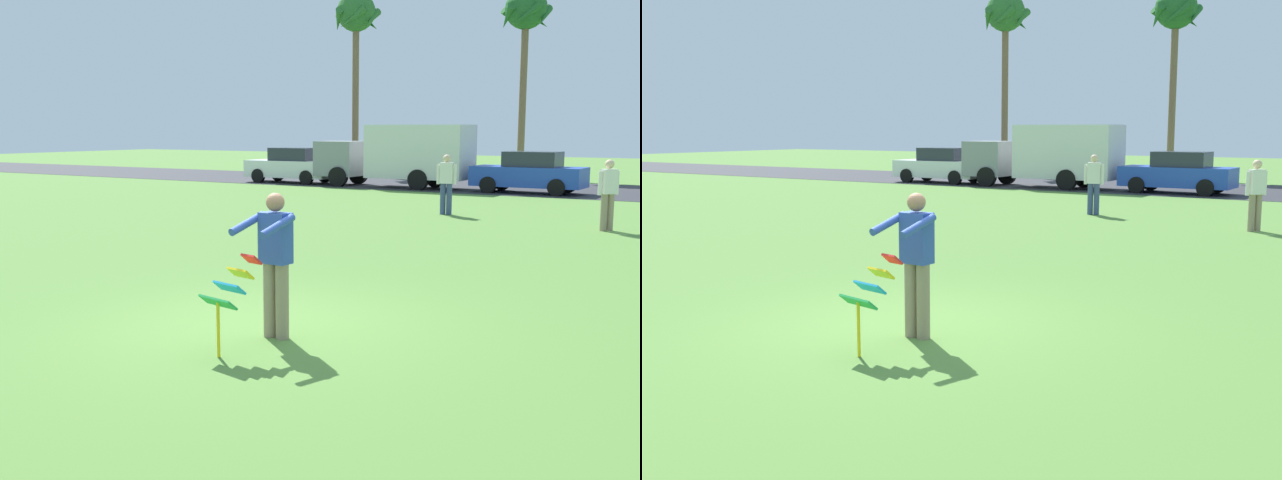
# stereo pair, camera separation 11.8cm
# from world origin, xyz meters

# --- Properties ---
(ground_plane) EXTENTS (120.00, 120.00, 0.00)m
(ground_plane) POSITION_xyz_m (0.00, 0.00, 0.00)
(ground_plane) COLOR #568438
(road_strip) EXTENTS (120.00, 8.00, 0.01)m
(road_strip) POSITION_xyz_m (0.00, 23.81, 0.01)
(road_strip) COLOR #2D2D33
(road_strip) RESTS_ON ground
(person_kite_flyer) EXTENTS (0.56, 0.67, 1.73)m
(person_kite_flyer) POSITION_xyz_m (0.52, -0.38, 0.95)
(person_kite_flyer) COLOR gray
(person_kite_flyer) RESTS_ON ground
(kite_held) EXTENTS (0.53, 0.69, 1.08)m
(kite_held) POSITION_xyz_m (0.46, -1.17, 0.72)
(kite_held) COLOR red
(kite_held) RESTS_ON ground
(parked_car_white) EXTENTS (4.21, 1.86, 1.60)m
(parked_car_white) POSITION_xyz_m (-13.63, 21.41, 0.77)
(parked_car_white) COLOR white
(parked_car_white) RESTS_ON ground
(parked_truck_grey_van) EXTENTS (6.72, 2.16, 2.62)m
(parked_truck_grey_van) POSITION_xyz_m (-8.14, 21.41, 1.41)
(parked_truck_grey_van) COLOR gray
(parked_truck_grey_van) RESTS_ON ground
(parked_car_blue) EXTENTS (4.22, 1.88, 1.60)m
(parked_car_blue) POSITION_xyz_m (-2.73, 21.41, 0.77)
(parked_car_blue) COLOR #2347B7
(parked_car_blue) RESTS_ON ground
(palm_tree_left_near) EXTENTS (2.58, 2.71, 9.74)m
(palm_tree_left_near) POSITION_xyz_m (-14.69, 29.35, 8.22)
(palm_tree_left_near) COLOR brown
(palm_tree_left_near) RESTS_ON ground
(palm_tree_right_near) EXTENTS (2.58, 2.71, 9.54)m
(palm_tree_right_near) POSITION_xyz_m (-6.13, 31.60, 8.03)
(palm_tree_right_near) COLOR brown
(palm_tree_right_near) RESTS_ON ground
(person_walker_near) EXTENTS (0.56, 0.29, 1.73)m
(person_walker_near) POSITION_xyz_m (-2.70, 12.93, 0.93)
(person_walker_near) COLOR #384772
(person_walker_near) RESTS_ON ground
(person_walker_far) EXTENTS (0.42, 0.44, 1.73)m
(person_walker_far) POSITION_xyz_m (1.98, 11.65, 0.93)
(person_walker_far) COLOR gray
(person_walker_far) RESTS_ON ground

